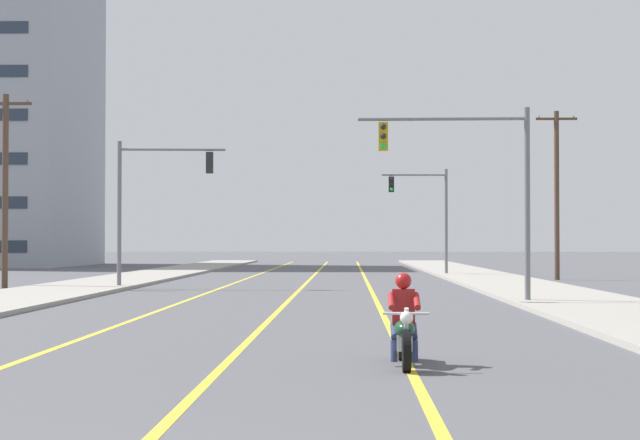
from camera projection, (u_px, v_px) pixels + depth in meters
name	position (u px, v px, depth m)	size (l,w,h in m)	color
lane_stripe_center	(309.00, 281.00, 51.64)	(0.16, 100.00, 0.01)	yellow
lane_stripe_left	(241.00, 281.00, 51.73)	(0.16, 100.00, 0.01)	yellow
lane_stripe_right	(366.00, 281.00, 51.57)	(0.16, 100.00, 0.01)	yellow
sidewalk_kerb_right	(508.00, 284.00, 46.40)	(4.40, 110.00, 0.14)	#9E998E
sidewalk_kerb_left	(104.00, 283.00, 46.89)	(4.40, 110.00, 0.14)	#9E998E
motorcycle_with_rider	(404.00, 329.00, 16.18)	(0.70, 2.19, 1.46)	black
traffic_signal_near_right	(477.00, 173.00, 32.36)	(5.41, 0.37, 6.20)	slate
traffic_signal_near_left	(150.00, 192.00, 43.16)	(4.54, 0.55, 6.20)	slate
traffic_signal_mid_right	(428.00, 206.00, 59.51)	(3.84, 0.52, 6.20)	slate
utility_pole_left_near	(5.00, 186.00, 43.47)	(2.21, 0.26, 8.23)	#4C3828
utility_pole_right_far	(557.00, 191.00, 52.94)	(2.12, 0.26, 8.73)	#4C3828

